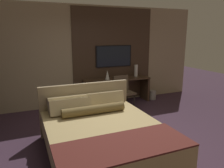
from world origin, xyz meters
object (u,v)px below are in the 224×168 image
desk_chair (123,89)px  vase_tall (136,71)px  book (119,78)px  waste_bin (152,95)px  tv (114,56)px  desk (117,86)px  bed (103,136)px  vase_short (107,75)px

desk_chair → vase_tall: size_ratio=2.53×
desk_chair → book: size_ratio=3.52×
vase_tall → waste_bin: vase_tall is taller
desk_chair → waste_bin: bearing=13.7°
tv → desk: bearing=-90.0°
tv → waste_bin: bearing=-16.4°
bed → book: bed is taller
desk → desk_chair: bearing=-96.2°
bed → book: (1.45, 2.48, 0.43)m
desk_chair → book: 0.55m
bed → vase_tall: bearing=51.4°
desk → vase_short: bearing=-171.0°
bed → vase_tall: 3.36m
waste_bin → desk: bearing=173.4°
tv → desk_chair: 1.12m
bed → book: size_ratio=8.76×
desk_chair → bed: bearing=-128.9°
desk → vase_short: vase_short is taller
bed → tv: tv is taller
desk → desk_chair: desk_chair is taller
vase_short → bed: bearing=-113.5°
vase_short → book: vase_short is taller
desk → desk_chair: (-0.06, -0.55, 0.04)m
bed → desk_chair: 2.40m
bed → waste_bin: bed is taller
bed → vase_tall: size_ratio=6.32×
vase_tall → vase_short: size_ratio=1.37×
vase_short → waste_bin: vase_short is taller
tv → desk_chair: tv is taller
vase_tall → book: size_ratio=1.39×
tv → desk_chair: size_ratio=1.23×
vase_short → desk: bearing=9.0°
tv → book: (0.06, -0.27, -0.61)m
desk → waste_bin: 1.24m
tv → book: bearing=-78.5°
tv → waste_bin: 1.74m
bed → desk_chair: (1.33, 1.98, 0.22)m
bed → vase_short: bed is taller
waste_bin → tv: bearing=163.6°
desk → vase_tall: 0.79m
desk_chair → vase_short: vase_short is taller
vase_short → vase_tall: bearing=5.6°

